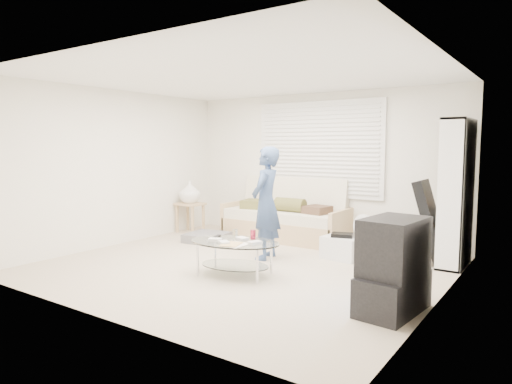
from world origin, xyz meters
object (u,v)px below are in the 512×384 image
Objects in this scene: futon_sofa at (286,219)px; tv_unit at (393,267)px; coffee_table at (235,248)px; bookshelf at (456,193)px.

tv_unit is (2.64, -2.43, 0.10)m from futon_sofa.
futon_sofa is 2.36m from coffee_table.
futon_sofa reaches higher than tv_unit.
coffee_table is at bearing -136.39° from bookshelf.
futon_sofa is 2.35× the size of tv_unit.
bookshelf reaches higher than coffee_table.
bookshelf is 3.03m from coffee_table.
futon_sofa is at bearing 137.37° from tv_unit.
bookshelf is 1.54× the size of coffee_table.
tv_unit reaches higher than coffee_table.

